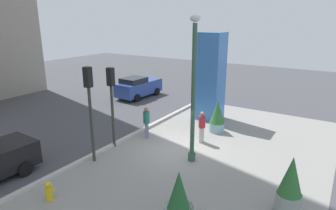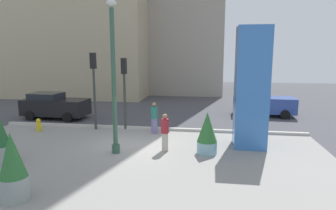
% 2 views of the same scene
% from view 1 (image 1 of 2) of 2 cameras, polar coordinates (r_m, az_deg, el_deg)
% --- Properties ---
extents(ground_plane, '(60.00, 60.00, 0.00)m').
position_cam_1_polar(ground_plane, '(17.39, -9.66, -5.66)').
color(ground_plane, '#47474C').
extents(plaza_pavement, '(18.00, 10.00, 0.02)m').
position_cam_1_polar(plaza_pavement, '(14.39, 8.78, -10.56)').
color(plaza_pavement, gray).
rests_on(plaza_pavement, ground_plane).
extents(curb_strip, '(18.00, 0.24, 0.16)m').
position_cam_1_polar(curb_strip, '(16.82, -7.43, -6.06)').
color(curb_strip, '#B7B2A8').
rests_on(curb_strip, ground_plane).
extents(lamp_post, '(0.44, 0.44, 6.64)m').
position_cam_1_polar(lamp_post, '(13.09, 4.94, 2.01)').
color(lamp_post, '#335642').
rests_on(lamp_post, ground_plane).
extents(art_pillar_blue, '(1.49, 1.49, 5.67)m').
position_cam_1_polar(art_pillar_blue, '(19.29, 8.38, 5.41)').
color(art_pillar_blue, '#3870BC').
rests_on(art_pillar_blue, ground_plane).
extents(potted_plant_curbside, '(0.88, 0.88, 2.14)m').
position_cam_1_polar(potted_plant_curbside, '(11.12, 22.62, -14.48)').
color(potted_plant_curbside, gray).
rests_on(potted_plant_curbside, ground_plane).
extents(potted_plant_near_right, '(1.10, 1.10, 1.99)m').
position_cam_1_polar(potted_plant_near_right, '(9.89, 2.07, -18.84)').
color(potted_plant_near_right, gray).
rests_on(potted_plant_near_right, ground_plane).
extents(potted_plant_mid_plaza, '(0.89, 0.89, 1.90)m').
position_cam_1_polar(potted_plant_mid_plaza, '(17.48, 9.54, -2.24)').
color(potted_plant_mid_plaza, '#7AA8B7').
rests_on(potted_plant_mid_plaza, ground_plane).
extents(fire_hydrant, '(0.36, 0.26, 0.75)m').
position_cam_1_polar(fire_hydrant, '(12.14, -22.15, -15.21)').
color(fire_hydrant, gold).
rests_on(fire_hydrant, ground_plane).
extents(traffic_light_far_side, '(0.28, 0.42, 4.19)m').
position_cam_1_polar(traffic_light_far_side, '(14.93, -10.94, 2.04)').
color(traffic_light_far_side, '#333833').
rests_on(traffic_light_far_side, ground_plane).
extents(traffic_light_corner, '(0.28, 0.42, 4.49)m').
position_cam_1_polar(traffic_light_corner, '(13.52, -15.02, 1.02)').
color(traffic_light_corner, '#333833').
rests_on(traffic_light_corner, ground_plane).
extents(car_far_lane, '(4.35, 2.18, 1.77)m').
position_cam_1_polar(car_far_lane, '(25.07, -5.80, 3.54)').
color(car_far_lane, '#2D4793').
rests_on(car_far_lane, ground_plane).
extents(pedestrian_by_curb, '(0.43, 0.43, 1.76)m').
position_cam_1_polar(pedestrian_by_curb, '(15.85, 6.61, -3.97)').
color(pedestrian_by_curb, '#B2AD9E').
rests_on(pedestrian_by_curb, ground_plane).
extents(pedestrian_crossing, '(0.51, 0.51, 1.79)m').
position_cam_1_polar(pedestrian_crossing, '(16.40, -4.20, -3.11)').
color(pedestrian_crossing, slate).
rests_on(pedestrian_crossing, ground_plane).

